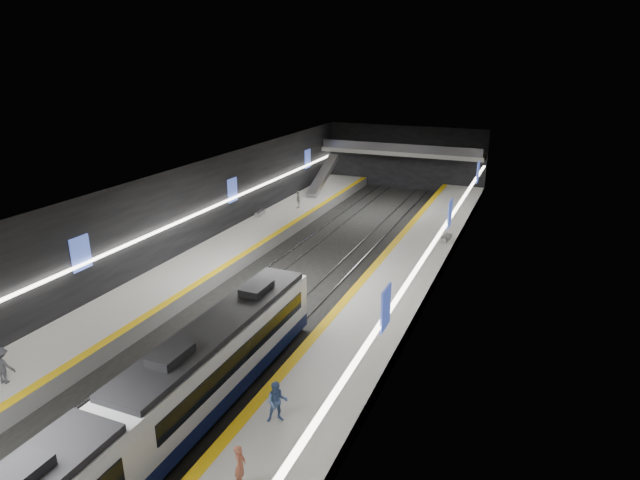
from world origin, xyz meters
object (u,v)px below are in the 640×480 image
at_px(passenger_right_a, 240,466).
at_px(train, 113,448).
at_px(escalator, 323,175).
at_px(passenger_right_b, 277,402).
at_px(bench_left_far, 260,213).
at_px(passenger_left_b, 2,366).
at_px(passenger_left_a, 298,200).
at_px(bench_right_far, 446,238).

bearing_deg(passenger_right_a, train, 86.49).
xyz_separation_m(escalator, passenger_right_b, (14.30, -39.73, -0.93)).
bearing_deg(train, bench_left_far, 109.88).
relative_size(bench_left_far, passenger_left_b, 0.92).
xyz_separation_m(train, passenger_left_a, (-9.53, 37.05, -0.28)).
xyz_separation_m(passenger_right_a, passenger_left_b, (-14.12, 1.23, 0.09)).
distance_m(passenger_right_b, passenger_left_a, 34.69).
bearing_deg(bench_left_far, train, -76.16).
bearing_deg(passenger_left_a, passenger_right_a, -2.75).
bearing_deg(train, escalator, 102.54).
height_order(passenger_right_a, passenger_left_b, passenger_left_b).
distance_m(train, bench_right_far, 33.34).
distance_m(bench_left_far, bench_right_far, 18.75).
relative_size(train, escalator, 3.76).
distance_m(passenger_right_a, passenger_right_b, 3.85).
bearing_deg(passenger_left_a, passenger_right_b, -1.05).
height_order(escalator, passenger_right_b, escalator).
height_order(bench_left_far, passenger_left_b, passenger_left_b).
height_order(passenger_right_a, passenger_right_b, passenger_right_b).
distance_m(train, passenger_right_a, 4.93).
distance_m(bench_left_far, passenger_left_a, 4.64).
relative_size(passenger_right_a, passenger_right_b, 0.89).
bearing_deg(bench_left_far, passenger_left_a, 51.42).
bearing_deg(passenger_right_a, passenger_left_a, 1.80).
height_order(bench_right_far, passenger_right_a, passenger_right_a).
bearing_deg(passenger_left_a, bench_left_far, -57.08).
height_order(passenger_right_b, passenger_left_a, passenger_right_b).
height_order(bench_left_far, passenger_left_a, passenger_left_a).
bearing_deg(train, passenger_left_b, 164.41).
xyz_separation_m(passenger_right_b, passenger_left_a, (-13.83, 31.82, -0.06)).
distance_m(train, passenger_left_a, 38.25).
relative_size(bench_right_far, passenger_right_a, 1.00).
distance_m(bench_right_far, passenger_right_a, 31.31).
bearing_deg(passenger_left_a, bench_right_far, 50.29).
bearing_deg(passenger_left_a, passenger_left_b, -24.32).
height_order(train, escalator, escalator).
relative_size(train, passenger_left_b, 15.71).
xyz_separation_m(bench_right_far, passenger_right_b, (-2.45, -27.41, 0.76)).
height_order(passenger_right_b, passenger_left_b, passenger_right_b).
height_order(escalator, passenger_right_a, escalator).
height_order(escalator, bench_right_far, escalator).
bearing_deg(passenger_left_b, passenger_right_a, 161.27).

